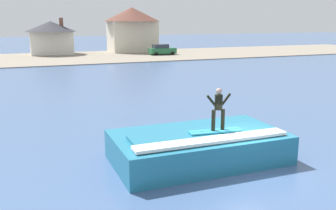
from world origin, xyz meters
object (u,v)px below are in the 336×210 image
at_px(surfboard, 216,131).
at_px(car_far_shore, 162,50).
at_px(wave_crest, 199,146).
at_px(house_gabled_white, 132,26).
at_px(house_small_cottage, 51,35).
at_px(surfer, 218,107).

relative_size(surfboard, car_far_shore, 0.51).
relative_size(wave_crest, house_gabled_white, 0.70).
xyz_separation_m(car_far_shore, house_small_cottage, (-16.91, 7.62, 2.38)).
relative_size(wave_crest, house_small_cottage, 0.84).
bearing_deg(house_small_cottage, house_gabled_white, 3.09).
bearing_deg(car_far_shore, house_small_cottage, 155.74).
height_order(surfer, car_far_shore, surfer).
distance_m(surfboard, car_far_shore, 48.25).
height_order(wave_crest, house_gabled_white, house_gabled_white).
bearing_deg(car_far_shore, wave_crest, -108.70).
bearing_deg(surfer, car_far_shore, 72.17).
distance_m(house_gabled_white, house_small_cottage, 14.37).
bearing_deg(house_gabled_white, surfer, -102.60).
bearing_deg(surfboard, wave_crest, 136.61).
height_order(wave_crest, car_far_shore, car_far_shore).
xyz_separation_m(surfer, house_gabled_white, (12.13, 54.28, 2.30)).
distance_m(surfer, house_small_cottage, 53.56).
bearing_deg(car_far_shore, surfer, -107.83).
xyz_separation_m(surfboard, house_small_cottage, (-2.05, 53.53, 1.95)).
height_order(house_gabled_white, house_small_cottage, house_gabled_white).
relative_size(wave_crest, surfboard, 3.16).
bearing_deg(surfboard, house_small_cottage, 92.19).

